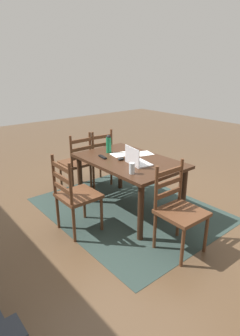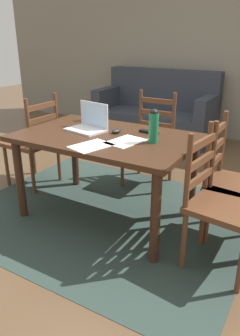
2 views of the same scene
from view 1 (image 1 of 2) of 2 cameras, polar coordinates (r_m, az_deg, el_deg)
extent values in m
plane|color=brown|center=(3.94, 1.72, -8.36)|extent=(14.00, 14.00, 0.00)
cube|color=#283833|center=(3.94, 1.72, -8.32)|extent=(2.41, 1.95, 0.01)
cube|color=#382114|center=(3.66, 1.84, 1.50)|extent=(1.42, 0.91, 0.04)
cylinder|color=#382114|center=(3.66, 12.86, -5.21)|extent=(0.07, 0.07, 0.69)
cylinder|color=#382114|center=(4.47, 0.05, 0.01)|extent=(0.07, 0.07, 0.69)
cylinder|color=#382114|center=(3.15, 4.25, -9.09)|extent=(0.07, 0.07, 0.69)
cylinder|color=#382114|center=(4.06, -8.18, -2.32)|extent=(0.07, 0.07, 0.69)
cube|color=#56331E|center=(4.63, -5.05, 2.03)|extent=(0.49, 0.49, 0.04)
cylinder|color=#56331E|center=(4.79, -8.04, -0.44)|extent=(0.04, 0.04, 0.43)
cylinder|color=#56331E|center=(4.95, -4.06, 0.39)|extent=(0.04, 0.04, 0.43)
cylinder|color=#56331E|center=(4.47, -5.96, -1.88)|extent=(0.04, 0.04, 0.43)
cylinder|color=#56331E|center=(4.64, -1.79, -0.94)|extent=(0.04, 0.04, 0.43)
cylinder|color=#56331E|center=(4.30, -6.13, 4.08)|extent=(0.04, 0.04, 0.50)
cylinder|color=#56331E|center=(4.48, -1.79, 4.82)|extent=(0.04, 0.04, 0.50)
cube|color=#56331E|center=(4.42, -3.89, 3.21)|extent=(0.07, 0.36, 0.05)
cube|color=#56331E|center=(4.38, -3.93, 4.78)|extent=(0.07, 0.36, 0.05)
cube|color=#56331E|center=(4.35, -3.96, 6.36)|extent=(0.07, 0.36, 0.05)
cube|color=#56331E|center=(2.99, 12.54, -8.96)|extent=(0.45, 0.45, 0.04)
cylinder|color=#56331E|center=(3.15, 17.20, -12.79)|extent=(0.04, 0.04, 0.43)
cylinder|color=#56331E|center=(2.89, 12.66, -15.62)|extent=(0.04, 0.04, 0.43)
cylinder|color=#56331E|center=(3.34, 11.83, -10.26)|extent=(0.04, 0.04, 0.43)
cylinder|color=#56331E|center=(3.09, 7.13, -12.61)|extent=(0.04, 0.04, 0.43)
cylinder|color=#56331E|center=(3.13, 12.32, -2.50)|extent=(0.04, 0.04, 0.50)
cylinder|color=#56331E|center=(2.87, 7.41, -4.34)|extent=(0.04, 0.04, 0.50)
cube|color=#56331E|center=(3.04, 9.86, -5.12)|extent=(0.03, 0.36, 0.05)
cube|color=#56331E|center=(2.99, 10.00, -2.95)|extent=(0.03, 0.36, 0.05)
cube|color=#56331E|center=(2.94, 10.15, -0.70)|extent=(0.03, 0.36, 0.05)
cube|color=#56331E|center=(4.44, -8.92, 1.08)|extent=(0.44, 0.44, 0.04)
cylinder|color=#56331E|center=(4.60, -12.01, -1.59)|extent=(0.04, 0.04, 0.43)
cylinder|color=#56331E|center=(4.77, -7.98, -0.54)|extent=(0.04, 0.04, 0.43)
cylinder|color=#56331E|center=(4.29, -9.63, -3.06)|extent=(0.04, 0.04, 0.43)
cylinder|color=#56331E|center=(4.47, -5.42, -1.87)|extent=(0.04, 0.04, 0.43)
cylinder|color=#56331E|center=(4.11, -9.95, 3.13)|extent=(0.04, 0.04, 0.50)
cylinder|color=#56331E|center=(4.30, -5.55, 4.09)|extent=(0.04, 0.04, 0.50)
cube|color=#56331E|center=(4.23, -7.64, 2.32)|extent=(0.03, 0.36, 0.05)
cube|color=#56331E|center=(4.20, -7.72, 3.95)|extent=(0.03, 0.36, 0.05)
cube|color=#56331E|center=(4.17, -7.80, 5.60)|extent=(0.03, 0.36, 0.05)
cube|color=#56331E|center=(3.33, -8.49, -5.58)|extent=(0.44, 0.44, 0.04)
cylinder|color=#56331E|center=(3.66, -7.33, -7.09)|extent=(0.04, 0.04, 0.43)
cylinder|color=#56331E|center=(3.38, -3.80, -9.40)|extent=(0.04, 0.04, 0.43)
cylinder|color=#56331E|center=(3.50, -12.62, -8.79)|extent=(0.04, 0.04, 0.43)
cylinder|color=#56331E|center=(3.21, -9.39, -11.43)|extent=(0.04, 0.04, 0.43)
cylinder|color=#56331E|center=(3.30, -13.40, -1.43)|extent=(0.04, 0.04, 0.50)
cylinder|color=#56331E|center=(2.98, -10.08, -3.51)|extent=(0.04, 0.04, 0.50)
cube|color=#56331E|center=(3.18, -11.70, -4.08)|extent=(0.36, 0.02, 0.05)
cube|color=#56331E|center=(3.13, -11.86, -1.99)|extent=(0.36, 0.02, 0.05)
cube|color=#56331E|center=(3.08, -12.02, 0.16)|extent=(0.36, 0.02, 0.05)
cube|color=silver|center=(3.49, 3.94, 1.01)|extent=(0.36, 0.28, 0.02)
cube|color=silver|center=(3.40, 2.48, 2.53)|extent=(0.32, 0.07, 0.21)
cube|color=#A5CCEA|center=(3.40, 2.56, 2.54)|extent=(0.29, 0.06, 0.19)
cylinder|color=#197247|center=(3.92, -2.32, 4.75)|extent=(0.07, 0.07, 0.22)
sphere|color=black|center=(3.89, -2.35, 6.32)|extent=(0.07, 0.07, 0.07)
cylinder|color=silver|center=(3.14, 2.45, -0.07)|extent=(0.06, 0.06, 0.13)
ellipsoid|color=black|center=(3.62, 0.24, 1.90)|extent=(0.07, 0.10, 0.03)
cube|color=black|center=(3.72, -3.59, 2.27)|extent=(0.17, 0.07, 0.02)
cube|color=white|center=(3.86, 0.43, 2.85)|extent=(0.26, 0.33, 0.00)
cube|color=white|center=(3.89, 4.44, 2.92)|extent=(0.28, 0.34, 0.00)
camera|label=2|loc=(5.99, 8.72, 16.02)|focal=35.21mm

